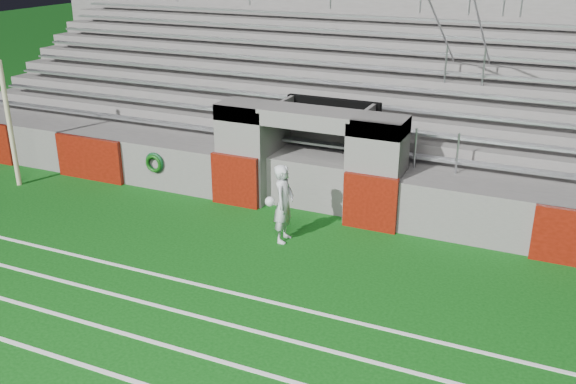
% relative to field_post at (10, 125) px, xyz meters
% --- Properties ---
extents(ground, '(90.00, 90.00, 0.00)m').
position_rel_field_post_xyz_m(ground, '(8.07, -1.77, -1.74)').
color(ground, '#0B430E').
rests_on(ground, ground).
extents(field_post, '(0.13, 0.13, 3.49)m').
position_rel_field_post_xyz_m(field_post, '(0.00, 0.00, 0.00)').
color(field_post, beige).
rests_on(field_post, ground).
extents(stadium_structure, '(26.00, 8.48, 5.42)m').
position_rel_field_post_xyz_m(stadium_structure, '(8.07, 6.20, -0.25)').
color(stadium_structure, '#5B5856').
rests_on(stadium_structure, ground).
extents(goalkeeper_with_ball, '(0.59, 0.70, 1.82)m').
position_rel_field_post_xyz_m(goalkeeper_with_ball, '(8.27, -0.21, -0.83)').
color(goalkeeper_with_ball, silver).
rests_on(goalkeeper_with_ball, ground).
extents(hose_coil, '(0.56, 0.15, 0.56)m').
position_rel_field_post_xyz_m(hose_coil, '(3.81, 1.16, -0.93)').
color(hose_coil, '#0B3A1A').
rests_on(hose_coil, ground).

